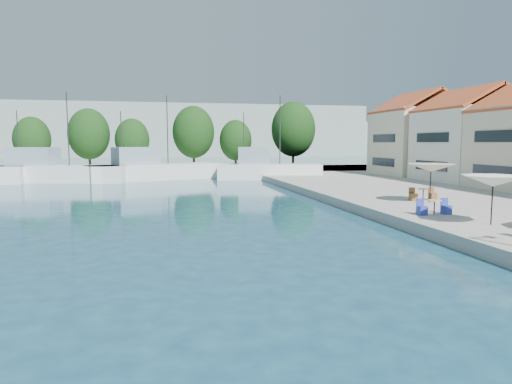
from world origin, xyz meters
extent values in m
cube|color=gray|center=(-8.00, 67.00, 0.30)|extent=(90.00, 16.00, 0.60)
cube|color=#96A399|center=(-30.00, 160.00, 8.00)|extent=(180.00, 40.00, 16.00)
cube|color=#96A399|center=(40.00, 180.00, 6.00)|extent=(140.00, 40.00, 12.00)
cube|color=white|center=(24.00, 42.00, 4.10)|extent=(8.00, 8.50, 7.00)
pyramid|color=#A55624|center=(24.00, 42.00, 9.40)|extent=(8.40, 8.80, 1.80)
cube|color=beige|center=(24.00, 51.00, 4.35)|extent=(8.60, 8.50, 7.50)
pyramid|color=#A55624|center=(24.00, 51.00, 9.90)|extent=(9.00, 8.80, 1.80)
cube|color=white|center=(-16.78, 56.30, 0.70)|extent=(16.50, 7.88, 2.20)
cube|color=#8699A6|center=(-19.10, 56.88, 2.80)|extent=(5.42, 4.26, 2.00)
cylinder|color=#2D2D2D|center=(-15.23, 55.92, 5.80)|extent=(0.12, 0.12, 8.00)
cylinder|color=#2D2D2D|center=(-20.65, 57.27, 4.80)|extent=(0.10, 0.10, 6.00)
cube|color=silver|center=(-5.99, 57.27, 0.70)|extent=(16.10, 9.61, 2.20)
cube|color=#8699A6|center=(-8.18, 56.39, 2.80)|extent=(5.54, 4.66, 2.00)
cylinder|color=#2D2D2D|center=(-4.53, 57.85, 5.80)|extent=(0.12, 0.12, 8.00)
cylinder|color=#2D2D2D|center=(-9.64, 55.81, 4.80)|extent=(0.10, 0.10, 6.00)
cube|color=white|center=(7.11, 54.70, 0.70)|extent=(12.48, 5.55, 2.20)
cube|color=#8699A6|center=(5.33, 55.07, 2.80)|extent=(4.05, 3.11, 2.00)
cylinder|color=#2D2D2D|center=(8.29, 54.45, 5.80)|extent=(0.12, 0.12, 8.00)
cylinder|color=#2D2D2D|center=(4.15, 55.31, 4.80)|extent=(0.10, 0.10, 6.00)
cylinder|color=#3F2B19|center=(-22.49, 70.40, 2.21)|extent=(0.36, 0.36, 3.22)
ellipsoid|color=black|center=(-22.49, 70.40, 4.79)|extent=(4.90, 4.90, 6.12)
cylinder|color=#3F2B19|center=(-15.17, 71.04, 2.49)|extent=(0.36, 0.36, 3.79)
ellipsoid|color=black|center=(-15.17, 71.04, 5.53)|extent=(5.76, 5.76, 7.20)
cylinder|color=#3F2B19|center=(-9.23, 70.30, 2.19)|extent=(0.36, 0.36, 3.17)
ellipsoid|color=black|center=(-9.23, 70.30, 4.72)|extent=(4.82, 4.82, 6.03)
cylinder|color=#3F2B19|center=(-0.47, 70.94, 2.62)|extent=(0.36, 0.36, 4.05)
ellipsoid|color=black|center=(-0.47, 70.94, 5.86)|extent=(6.15, 6.15, 7.69)
cylinder|color=#3F2B19|center=(5.55, 69.34, 2.17)|extent=(0.36, 0.36, 3.13)
ellipsoid|color=black|center=(5.55, 69.34, 4.67)|extent=(4.76, 4.76, 5.95)
cylinder|color=#3F2B19|center=(14.76, 70.52, 2.82)|extent=(0.36, 0.36, 4.44)
ellipsoid|color=black|center=(14.76, 70.52, 6.37)|extent=(6.75, 6.75, 8.43)
cylinder|color=black|center=(9.05, 20.43, 1.72)|extent=(0.06, 0.06, 2.24)
cone|color=white|center=(9.05, 20.43, 2.59)|extent=(2.75, 2.75, 0.50)
cylinder|color=black|center=(10.84, 27.98, 1.81)|extent=(0.06, 0.06, 2.41)
cone|color=beige|center=(10.84, 27.98, 2.76)|extent=(2.95, 2.95, 0.50)
cylinder|color=black|center=(8.24, 23.58, 0.97)|extent=(0.06, 0.06, 0.74)
cylinder|color=#BEB88B|center=(8.24, 23.58, 1.34)|extent=(0.70, 0.70, 0.04)
cube|color=#2A3CA9|center=(8.94, 23.58, 0.83)|extent=(0.42, 0.42, 0.46)
cube|color=#2A3CA9|center=(7.54, 23.58, 0.83)|extent=(0.42, 0.42, 0.46)
cylinder|color=black|center=(10.99, 28.97, 0.97)|extent=(0.06, 0.06, 0.74)
cylinder|color=#BEB88B|center=(10.99, 28.97, 1.34)|extent=(0.70, 0.70, 0.04)
cube|color=brown|center=(11.69, 28.97, 0.83)|extent=(0.42, 0.42, 0.46)
cube|color=brown|center=(10.29, 28.97, 0.83)|extent=(0.42, 0.42, 0.46)
camera|label=1|loc=(-5.70, 2.69, 4.31)|focal=32.00mm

